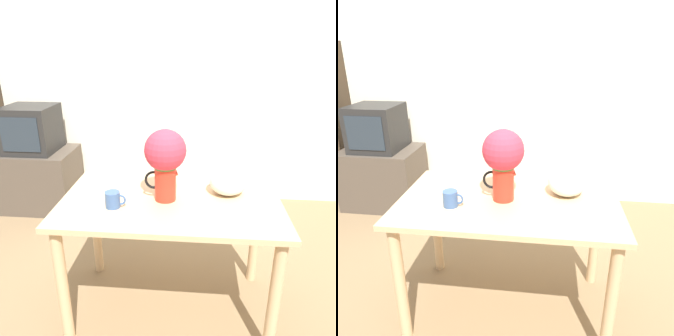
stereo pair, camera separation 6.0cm
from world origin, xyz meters
The scene contains 8 objects.
ground_plane centered at (0.00, 0.00, 0.00)m, with size 12.00×12.00×0.00m, color #7F6647.
wall_back centered at (0.00, 1.65, 1.30)m, with size 8.00×0.05×2.60m.
table centered at (0.02, 0.06, 0.62)m, with size 1.19×0.71×0.74m.
flower_vase centered at (-0.01, 0.06, 0.98)m, with size 0.22×0.22×0.39m.
coffee_mug centered at (-0.27, -0.06, 0.78)m, with size 0.11×0.08×0.09m.
white_bowl centered at (0.33, 0.16, 0.81)m, with size 0.21×0.21×0.14m.
tv_stand centered at (-1.37, 1.28, 0.29)m, with size 0.72×0.52×0.58m.
tv_set centered at (-1.37, 1.28, 0.79)m, with size 0.44×0.44×0.42m.
Camera 1 is at (0.15, -1.54, 1.54)m, focal length 35.00 mm.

